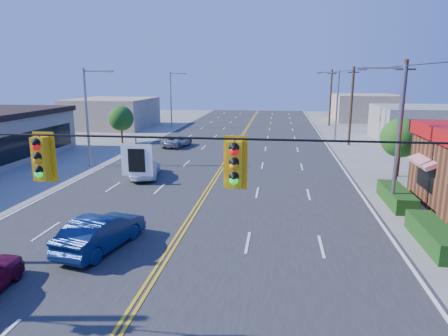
# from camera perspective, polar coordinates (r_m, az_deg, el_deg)

# --- Properties ---
(road) EXTENTS (20.00, 120.00, 0.06)m
(road) POSITION_cam_1_polar(r_m,az_deg,el_deg) (30.01, -1.02, -1.20)
(road) COLOR #2D2D30
(road) RESTS_ON ground
(signal_span) EXTENTS (24.32, 0.34, 9.00)m
(signal_span) POSITION_cam_1_polar(r_m,az_deg,el_deg) (10.18, -19.19, -1.86)
(signal_span) COLOR #47301E
(signal_span) RESTS_ON ground
(streetlight_se) EXTENTS (2.55, 0.25, 8.00)m
(streetlight_se) POSITION_cam_1_polar(r_m,az_deg,el_deg) (23.80, 23.24, 5.03)
(streetlight_se) COLOR gray
(streetlight_se) RESTS_ON ground
(streetlight_ne) EXTENTS (2.55, 0.25, 8.00)m
(streetlight_ne) POSITION_cam_1_polar(r_m,az_deg,el_deg) (47.27, 15.63, 9.02)
(streetlight_ne) COLOR gray
(streetlight_ne) RESTS_ON ground
(streetlight_sw) EXTENTS (2.55, 0.25, 8.00)m
(streetlight_sw) POSITION_cam_1_polar(r_m,az_deg,el_deg) (34.44, -18.73, 7.52)
(streetlight_sw) COLOR gray
(streetlight_sw) RESTS_ON ground
(streetlight_nw) EXTENTS (2.55, 0.25, 8.00)m
(streetlight_nw) POSITION_cam_1_polar(r_m,az_deg,el_deg) (58.84, -7.40, 10.06)
(streetlight_nw) COLOR gray
(streetlight_nw) RESTS_ON ground
(utility_pole_near) EXTENTS (0.28, 0.28, 8.40)m
(utility_pole_near) POSITION_cam_1_polar(r_m,az_deg,el_deg) (28.04, 23.85, 5.37)
(utility_pole_near) COLOR #47301E
(utility_pole_near) RESTS_ON ground
(utility_pole_mid) EXTENTS (0.28, 0.28, 8.40)m
(utility_pole_mid) POSITION_cam_1_polar(r_m,az_deg,el_deg) (45.53, 17.71, 8.35)
(utility_pole_mid) COLOR #47301E
(utility_pole_mid) RESTS_ON ground
(utility_pole_far) EXTENTS (0.28, 0.28, 8.40)m
(utility_pole_far) POSITION_cam_1_polar(r_m,az_deg,el_deg) (63.31, 14.97, 9.64)
(utility_pole_far) COLOR #47301E
(utility_pole_far) RESTS_ON ground
(tree_kfc_rear) EXTENTS (2.94, 2.94, 4.41)m
(tree_kfc_rear) POSITION_cam_1_polar(r_m,az_deg,el_deg) (32.37, 23.96, 3.96)
(tree_kfc_rear) COLOR #47301E
(tree_kfc_rear) RESTS_ON ground
(tree_west) EXTENTS (2.80, 2.80, 4.20)m
(tree_west) POSITION_cam_1_polar(r_m,az_deg,el_deg) (46.40, -14.50, 6.88)
(tree_west) COLOR #47301E
(tree_west) RESTS_ON ground
(bld_east_mid) EXTENTS (12.00, 10.00, 4.00)m
(bld_east_mid) POSITION_cam_1_polar(r_m,az_deg,el_deg) (52.10, 27.52, 5.58)
(bld_east_mid) COLOR gray
(bld_east_mid) RESTS_ON ground
(bld_west_far) EXTENTS (11.00, 12.00, 4.20)m
(bld_west_far) POSITION_cam_1_polar(r_m,az_deg,el_deg) (62.02, -15.65, 7.60)
(bld_west_far) COLOR tan
(bld_west_far) RESTS_ON ground
(bld_east_far) EXTENTS (10.00, 10.00, 4.40)m
(bld_east_far) POSITION_cam_1_polar(r_m,az_deg,el_deg) (72.42, 19.51, 8.12)
(bld_east_far) COLOR tan
(bld_east_far) RESTS_ON ground
(car_blue) EXTENTS (2.57, 4.87, 1.53)m
(car_blue) POSITION_cam_1_polar(r_m,az_deg,el_deg) (18.21, -17.11, -8.90)
(car_blue) COLOR #0E2251
(car_blue) RESTS_ON ground
(car_white) EXTENTS (2.96, 5.16, 1.41)m
(car_white) POSITION_cam_1_polar(r_m,az_deg,el_deg) (30.21, -11.21, -0.04)
(car_white) COLOR white
(car_white) RESTS_ON ground
(car_silver) EXTENTS (2.85, 4.65, 1.20)m
(car_silver) POSITION_cam_1_polar(r_m,az_deg,el_deg) (42.83, -6.71, 3.77)
(car_silver) COLOR #A8A9AD
(car_silver) RESTS_ON ground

